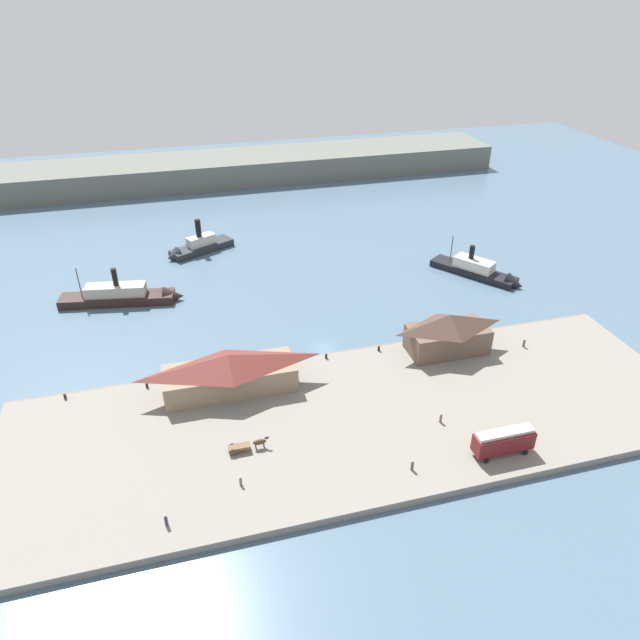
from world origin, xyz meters
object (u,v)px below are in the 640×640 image
object	(u,v)px
ferry_shed_central_terminal	(448,333)
pedestrian_standing_center	(524,343)
mooring_post_center_east	(147,385)
mooring_post_west	(326,356)
pedestrian_by_tram	(412,466)
ferry_moored_east	(128,296)
street_tram	(504,440)
ferry_shed_west_terminal	(229,372)
ferry_departing_north	(195,248)
ferry_approaching_west	(482,272)
mooring_post_center_west	(379,349)
mooring_post_east	(65,396)
pedestrian_near_cart	(166,521)
horse_cart	(247,445)
pedestrian_walking_east	(241,481)
pedestrian_at_waters_edge	(441,418)

from	to	relation	value
ferry_shed_central_terminal	pedestrian_standing_center	distance (m)	15.10
mooring_post_center_east	mooring_post_west	bearing A→B (deg)	0.64
ferry_shed_central_terminal	pedestrian_by_tram	size ratio (longest dim) A/B	8.67
pedestrian_standing_center	ferry_moored_east	world-z (taller)	ferry_moored_east
ferry_moored_east	mooring_post_center_east	bearing A→B (deg)	-84.24
street_tram	pedestrian_standing_center	size ratio (longest dim) A/B	5.38
ferry_shed_west_terminal	mooring_post_center_east	xyz separation A→B (m)	(-13.61, 4.13, -3.04)
ferry_departing_north	ferry_approaching_west	distance (m)	70.91
ferry_departing_north	ferry_approaching_west	world-z (taller)	ferry_departing_north
ferry_shed_west_terminal	mooring_post_center_west	distance (m)	28.46
mooring_post_east	mooring_post_center_east	distance (m)	13.03
ferry_shed_west_terminal	mooring_post_east	size ratio (longest dim) A/B	24.56
street_tram	mooring_post_west	xyz separation A→B (m)	(-18.00, 30.02, -1.97)
pedestrian_near_cart	ferry_approaching_west	world-z (taller)	ferry_approaching_west
mooring_post_west	mooring_post_center_west	bearing A→B (deg)	-1.02
horse_cart	ferry_shed_central_terminal	bearing A→B (deg)	22.47
ferry_moored_east	pedestrian_by_tram	bearing A→B (deg)	-58.28
pedestrian_walking_east	mooring_post_east	bearing A→B (deg)	133.58
pedestrian_at_waters_edge	ferry_moored_east	world-z (taller)	ferry_moored_east
ferry_shed_west_terminal	street_tram	world-z (taller)	ferry_shed_west_terminal
ferry_shed_west_terminal	ferry_moored_east	xyz separation A→B (m)	(-17.03, 37.97, -3.12)
pedestrian_standing_center	ferry_moored_east	distance (m)	81.78
pedestrian_at_waters_edge	mooring_post_east	world-z (taller)	pedestrian_at_waters_edge
street_tram	mooring_post_center_west	distance (m)	30.94
mooring_post_east	ferry_moored_east	size ratio (longest dim) A/B	0.03
pedestrian_standing_center	mooring_post_center_east	size ratio (longest dim) A/B	1.85
horse_cart	pedestrian_walking_east	bearing A→B (deg)	-106.26
pedestrian_walking_east	pedestrian_by_tram	bearing A→B (deg)	-8.43
pedestrian_walking_east	pedestrian_near_cart	bearing A→B (deg)	-157.25
pedestrian_walking_east	pedestrian_at_waters_edge	world-z (taller)	pedestrian_at_waters_edge
mooring_post_center_west	mooring_post_center_east	world-z (taller)	same
ferry_shed_west_terminal	pedestrian_walking_east	bearing A→B (deg)	-94.18
pedestrian_standing_center	mooring_post_center_east	world-z (taller)	pedestrian_standing_center
horse_cart	pedestrian_by_tram	size ratio (longest dim) A/B	3.56
ferry_approaching_west	horse_cart	bearing A→B (deg)	-144.81
pedestrian_standing_center	ferry_approaching_west	size ratio (longest dim) A/B	0.08
pedestrian_by_tram	mooring_post_east	world-z (taller)	pedestrian_by_tram
pedestrian_near_cart	ferry_moored_east	distance (m)	64.15
pedestrian_at_waters_edge	pedestrian_near_cart	bearing A→B (deg)	-167.97
pedestrian_near_cart	ferry_departing_north	xyz separation A→B (m)	(10.76, 86.21, -0.53)
pedestrian_by_tram	pedestrian_near_cart	size ratio (longest dim) A/B	0.95
street_tram	mooring_post_center_west	bearing A→B (deg)	104.89
ferry_departing_north	mooring_post_east	bearing A→B (deg)	-114.82
ferry_shed_central_terminal	pedestrian_near_cart	world-z (taller)	ferry_shed_central_terminal
street_tram	horse_cart	size ratio (longest dim) A/B	1.48
mooring_post_east	mooring_post_center_west	world-z (taller)	same
pedestrian_at_waters_edge	ferry_departing_north	size ratio (longest dim) A/B	0.09
pedestrian_by_tram	ferry_departing_north	size ratio (longest dim) A/B	0.09
horse_cart	pedestrian_walking_east	world-z (taller)	horse_cart
mooring_post_center_west	pedestrian_walking_east	bearing A→B (deg)	-138.62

